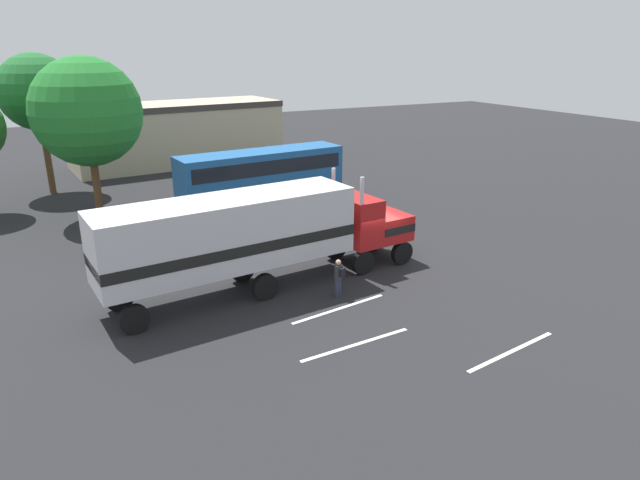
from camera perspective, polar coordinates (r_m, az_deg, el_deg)
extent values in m
plane|color=#232326|center=(26.58, 5.29, -2.41)|extent=(120.00, 120.00, 0.00)
cube|color=silver|center=(22.07, 1.97, -7.06)|extent=(4.38, 0.74, 0.01)
cube|color=silver|center=(19.65, 3.73, -10.65)|extent=(4.40, 0.39, 0.01)
cube|color=silver|center=(20.29, 19.05, -10.75)|extent=(4.38, 0.75, 0.01)
cube|color=#B21919|center=(26.77, 6.49, 1.58)|extent=(2.02, 2.65, 1.20)
cube|color=#B21919|center=(25.68, 3.75, 2.06)|extent=(1.62, 2.62, 2.20)
cube|color=silver|center=(27.35, 8.03, 1.90)|extent=(0.27, 2.10, 1.08)
cube|color=black|center=(26.75, 6.50, 1.70)|extent=(2.02, 2.69, 0.36)
cylinder|color=silver|center=(26.07, 1.37, 3.73)|extent=(0.18, 0.18, 3.40)
cylinder|color=silver|center=(24.35, 4.26, 2.55)|extent=(0.18, 0.18, 3.40)
cube|color=silver|center=(22.50, -9.38, 0.78)|extent=(10.69, 3.54, 2.80)
cube|color=black|center=(22.63, -9.33, -0.23)|extent=(10.70, 3.58, 0.44)
cylinder|color=silver|center=(27.30, 2.79, 0.38)|extent=(1.35, 0.76, 0.64)
cylinder|color=black|center=(28.13, 5.48, 0.03)|extent=(1.12, 0.40, 1.10)
cylinder|color=black|center=(26.54, 8.39, -1.30)|extent=(1.12, 0.40, 1.10)
cylinder|color=black|center=(26.84, 1.60, -0.85)|extent=(1.12, 0.40, 1.10)
cylinder|color=black|center=(25.17, 4.41, -2.30)|extent=(1.12, 0.40, 1.10)
cylinder|color=black|center=(24.58, -8.01, -3.00)|extent=(1.12, 0.40, 1.10)
cylinder|color=black|center=(22.75, -5.65, -4.79)|extent=(1.12, 0.40, 1.10)
cylinder|color=black|center=(23.12, -19.92, -5.52)|extent=(1.12, 0.40, 1.10)
cylinder|color=black|center=(21.16, -18.49, -7.71)|extent=(1.12, 0.40, 1.10)
cylinder|color=#2D3347|center=(22.88, 1.74, -4.93)|extent=(0.18, 0.18, 0.82)
cylinder|color=#2D3347|center=(22.99, 1.98, -4.82)|extent=(0.18, 0.18, 0.82)
cylinder|color=#333338|center=(22.66, 1.88, -3.26)|extent=(0.34, 0.34, 0.58)
sphere|color=tan|center=(22.50, 1.89, -2.31)|extent=(0.23, 0.23, 0.23)
cube|color=black|center=(22.53, 2.27, -3.32)|extent=(0.30, 0.24, 0.36)
cube|color=#1E5999|center=(36.56, -6.01, 6.83)|extent=(11.18, 3.50, 2.90)
cube|color=black|center=(36.44, -6.04, 7.72)|extent=(10.53, 3.48, 0.90)
cylinder|color=black|center=(39.77, -1.37, 5.81)|extent=(1.02, 0.37, 1.00)
cylinder|color=black|center=(37.91, 0.40, 5.14)|extent=(1.02, 0.37, 1.00)
cylinder|color=black|center=(36.49, -11.94, 4.14)|extent=(1.02, 0.37, 1.00)
cylinder|color=black|center=(34.46, -10.59, 3.34)|extent=(1.02, 0.37, 1.00)
cube|color=maroon|center=(30.00, -17.56, 0.67)|extent=(4.75, 3.32, 0.70)
cube|color=#1E232D|center=(29.91, -17.36, 1.90)|extent=(2.57, 2.32, 0.55)
cylinder|color=black|center=(28.75, -19.15, -1.05)|extent=(0.68, 0.44, 0.64)
cylinder|color=black|center=(30.05, -20.69, -0.36)|extent=(0.68, 0.44, 0.64)
cylinder|color=black|center=(30.25, -14.32, 0.44)|extent=(0.68, 0.44, 0.64)
cylinder|color=black|center=(31.49, -15.98, 1.03)|extent=(0.68, 0.44, 0.64)
cylinder|color=brown|center=(42.91, -26.14, 7.66)|extent=(0.44, 0.44, 5.11)
sphere|color=#1F662B|center=(42.39, -27.02, 13.36)|extent=(5.05, 5.05, 5.05)
cylinder|color=brown|center=(35.63, -21.93, 5.35)|extent=(0.44, 0.44, 4.08)
sphere|color=#217629|center=(34.95, -22.80, 12.03)|extent=(6.17, 6.17, 6.17)
cube|color=#B7AD8C|center=(50.43, -14.38, 10.54)|extent=(17.86, 7.55, 5.18)
cube|color=#3F3833|center=(50.14, -14.61, 13.17)|extent=(17.97, 7.66, 0.50)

